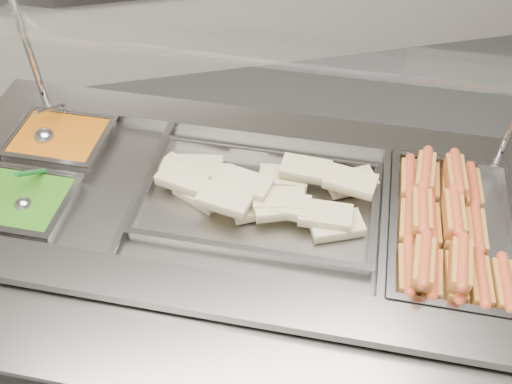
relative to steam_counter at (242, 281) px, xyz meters
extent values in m
cube|color=slate|center=(0.00, 0.00, -0.01)|extent=(2.04, 1.46, 0.91)
cube|color=gray|center=(-0.14, -0.34, 0.46)|extent=(1.87, 0.90, 0.03)
cube|color=gray|center=(0.14, 0.34, 0.46)|extent=(1.87, 0.90, 0.03)
cube|color=black|center=(0.00, 0.00, 0.34)|extent=(1.80, 1.21, 0.02)
cube|color=gray|center=(0.41, -0.18, 0.47)|extent=(0.25, 0.56, 0.01)
cube|color=gray|center=(-0.29, 0.12, 0.47)|extent=(0.25, 0.56, 0.01)
cube|color=gray|center=(-0.21, -0.50, 0.42)|extent=(1.84, 0.98, 0.02)
cylinder|color=silver|center=(-0.62, 0.63, 0.71)|extent=(0.03, 0.03, 0.46)
cube|color=silver|center=(0.08, 0.20, 0.87)|extent=(1.71, 0.96, 0.09)
cube|color=#C5540A|center=(-0.56, 0.40, 0.43)|extent=(0.36, 0.33, 0.09)
cube|color=#1E6910|center=(-0.68, 0.12, 0.43)|extent=(0.36, 0.33, 0.09)
cube|color=#A86A23|center=(0.41, -0.37, 0.45)|extent=(0.11, 0.17, 0.05)
cylinder|color=#CE4125|center=(0.41, -0.37, 0.48)|extent=(0.09, 0.17, 0.03)
cube|color=#A86A23|center=(0.48, -0.21, 0.45)|extent=(0.11, 0.17, 0.05)
cylinder|color=#CE4125|center=(0.48, -0.21, 0.48)|extent=(0.10, 0.17, 0.03)
cube|color=#A86A23|center=(0.55, -0.04, 0.46)|extent=(0.11, 0.17, 0.05)
cylinder|color=#CE4125|center=(0.55, -0.04, 0.48)|extent=(0.10, 0.17, 0.03)
cube|color=#A86A23|center=(0.47, -0.40, 0.45)|extent=(0.12, 0.17, 0.05)
cylinder|color=#CE4125|center=(0.47, -0.40, 0.48)|extent=(0.10, 0.17, 0.03)
cube|color=#A86A23|center=(0.54, -0.23, 0.45)|extent=(0.11, 0.17, 0.05)
cylinder|color=#CE4125|center=(0.54, -0.23, 0.48)|extent=(0.09, 0.17, 0.03)
cube|color=#A86A23|center=(0.61, -0.06, 0.45)|extent=(0.11, 0.17, 0.05)
cylinder|color=#CE4125|center=(0.61, -0.06, 0.48)|extent=(0.10, 0.17, 0.03)
cube|color=#A86A23|center=(0.53, -0.43, 0.45)|extent=(0.11, 0.17, 0.05)
cylinder|color=#CE4125|center=(0.53, -0.43, 0.48)|extent=(0.09, 0.17, 0.03)
cube|color=#A86A23|center=(0.60, -0.26, 0.46)|extent=(0.11, 0.17, 0.05)
cylinder|color=#CE4125|center=(0.60, -0.26, 0.48)|extent=(0.10, 0.17, 0.03)
cube|color=#A86A23|center=(0.67, -0.09, 0.45)|extent=(0.11, 0.17, 0.05)
cylinder|color=#CE4125|center=(0.67, -0.09, 0.48)|extent=(0.10, 0.17, 0.03)
cube|color=#A86A23|center=(0.59, -0.45, 0.45)|extent=(0.11, 0.17, 0.05)
cylinder|color=#CE4125|center=(0.59, -0.45, 0.48)|extent=(0.09, 0.17, 0.03)
cube|color=#A86A23|center=(0.66, -0.28, 0.46)|extent=(0.11, 0.17, 0.05)
cylinder|color=#CE4125|center=(0.66, -0.28, 0.48)|extent=(0.10, 0.17, 0.03)
cube|color=#A86A23|center=(0.74, -0.11, 0.45)|extent=(0.11, 0.17, 0.05)
cylinder|color=#CE4125|center=(0.74, -0.11, 0.48)|extent=(0.09, 0.17, 0.03)
cube|color=#A86A23|center=(0.65, -0.48, 0.45)|extent=(0.11, 0.17, 0.05)
cylinder|color=#CE4125|center=(0.65, -0.48, 0.48)|extent=(0.09, 0.17, 0.03)
cube|color=#A86A23|center=(0.44, -0.39, 0.51)|extent=(0.12, 0.16, 0.05)
cylinder|color=#CE4125|center=(0.44, -0.39, 0.53)|extent=(0.11, 0.17, 0.03)
cube|color=#A86A23|center=(0.51, -0.22, 0.51)|extent=(0.11, 0.17, 0.05)
cylinder|color=#CE4125|center=(0.51, -0.22, 0.53)|extent=(0.10, 0.17, 0.03)
cube|color=#A86A23|center=(0.59, -0.06, 0.51)|extent=(0.12, 0.16, 0.05)
cylinder|color=#CE4125|center=(0.59, -0.06, 0.53)|extent=(0.11, 0.17, 0.03)
cube|color=#A86A23|center=(0.53, -0.42, 0.51)|extent=(0.12, 0.16, 0.05)
cylinder|color=#CE4125|center=(0.53, -0.42, 0.53)|extent=(0.11, 0.17, 0.03)
cube|color=#A86A23|center=(0.60, -0.24, 0.51)|extent=(0.11, 0.17, 0.05)
cylinder|color=#CE4125|center=(0.60, -0.24, 0.53)|extent=(0.09, 0.17, 0.03)
cube|color=#A86A23|center=(0.67, -0.10, 0.51)|extent=(0.11, 0.17, 0.05)
cylinder|color=#CE4125|center=(0.67, -0.10, 0.53)|extent=(0.09, 0.17, 0.03)
cube|color=#C5B384|center=(0.26, -0.18, 0.47)|extent=(0.16, 0.09, 0.03)
cube|color=#C5B384|center=(-0.08, 0.11, 0.47)|extent=(0.18, 0.14, 0.03)
cube|color=#C5B384|center=(0.36, -0.01, 0.47)|extent=(0.16, 0.10, 0.03)
cube|color=#C5B384|center=(0.16, 0.05, 0.46)|extent=(0.18, 0.13, 0.03)
cube|color=#C5B384|center=(-0.17, 0.15, 0.46)|extent=(0.17, 0.18, 0.03)
cube|color=#C5B384|center=(-0.12, 0.04, 0.46)|extent=(0.17, 0.18, 0.03)
cube|color=#C5B384|center=(-0.11, 0.16, 0.46)|extent=(0.17, 0.12, 0.03)
cube|color=#C5B384|center=(0.05, -0.06, 0.47)|extent=(0.16, 0.10, 0.03)
cube|color=#C5B384|center=(0.12, -0.09, 0.50)|extent=(0.18, 0.15, 0.03)
cube|color=#C5B384|center=(0.11, -0.07, 0.50)|extent=(0.17, 0.12, 0.03)
cube|color=#C5B384|center=(0.23, -0.16, 0.49)|extent=(0.18, 0.14, 0.03)
cube|color=#C5B384|center=(0.11, -0.09, 0.49)|extent=(0.16, 0.10, 0.03)
cube|color=#C5B384|center=(0.22, 0.04, 0.50)|extent=(0.18, 0.15, 0.03)
cube|color=#C5B384|center=(-0.17, 0.09, 0.49)|extent=(0.18, 0.17, 0.03)
cube|color=#C5B384|center=(-0.06, -0.06, 0.53)|extent=(0.18, 0.16, 0.03)
cube|color=#C5B384|center=(0.02, -0.01, 0.53)|extent=(0.18, 0.16, 0.03)
cube|color=#C5B384|center=(0.34, -0.06, 0.53)|extent=(0.18, 0.16, 0.03)
sphere|color=#B9B9BE|center=(-0.61, 0.40, 0.48)|extent=(0.07, 0.07, 0.07)
cylinder|color=#B9B9BE|center=(-0.58, 0.48, 0.54)|extent=(0.08, 0.16, 0.10)
sphere|color=#B9B9BE|center=(-0.66, 0.09, 0.47)|extent=(0.06, 0.06, 0.06)
cylinder|color=#126929|center=(-0.63, 0.17, 0.53)|extent=(0.07, 0.14, 0.12)
camera|label=1|loc=(-0.20, -1.21, 1.78)|focal=40.00mm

